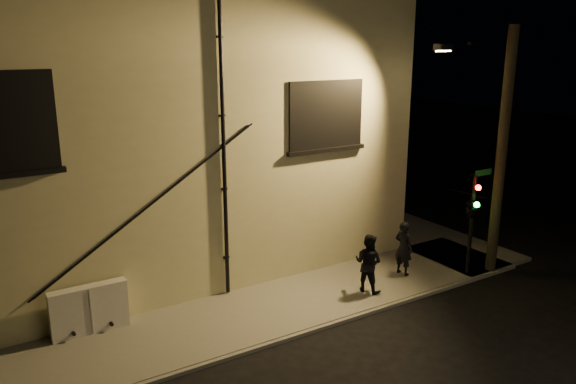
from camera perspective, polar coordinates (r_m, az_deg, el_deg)
ground at (r=15.08m, az=5.29°, el=-13.04°), size 90.00×90.00×0.00m
sidewalk at (r=18.96m, az=0.19°, el=-6.71°), size 21.00×16.00×0.12m
building at (r=20.36m, az=-17.14°, el=6.80°), size 16.20×12.23×8.80m
utility_cabinet at (r=14.87m, az=-19.54°, el=-11.18°), size 1.85×0.31×1.22m
pedestrian_a at (r=17.63m, az=11.66°, el=-5.59°), size 0.51×0.68×1.70m
pedestrian_b at (r=16.29m, az=8.15°, el=-7.14°), size 0.93×1.03×1.71m
traffic_signal at (r=17.62m, az=18.13°, el=-1.49°), size 1.19×1.90×3.25m
streetlamp_pole at (r=17.97m, az=20.61°, el=4.14°), size 2.03×1.40×7.56m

